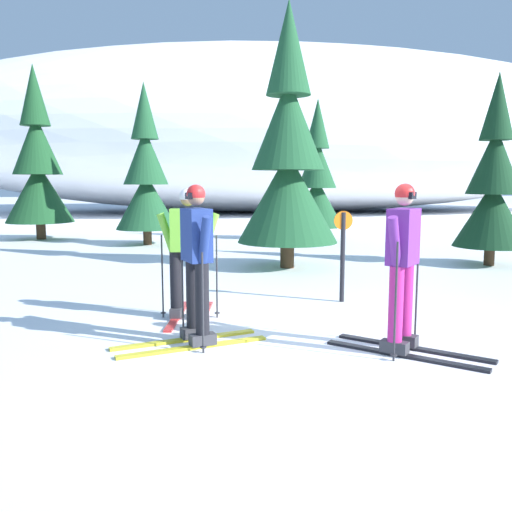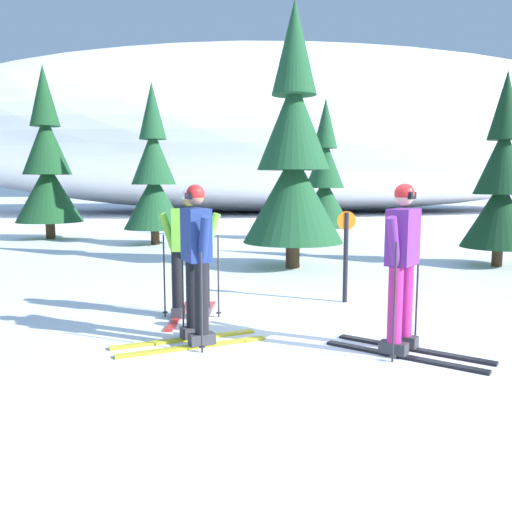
{
  "view_description": "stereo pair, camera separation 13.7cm",
  "coord_description": "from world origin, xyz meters",
  "px_view_note": "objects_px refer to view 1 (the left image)",
  "views": [
    {
      "loc": [
        -1.27,
        -5.8,
        1.8
      ],
      "look_at": [
        -0.64,
        0.36,
        0.95
      ],
      "focal_mm": 38.37,
      "sensor_mm": 36.0,
      "label": 1
    },
    {
      "loc": [
        -1.14,
        -5.82,
        1.8
      ],
      "look_at": [
        -0.64,
        0.36,
        0.95
      ],
      "focal_mm": 38.37,
      "sensor_mm": 36.0,
      "label": 2
    }
  ],
  "objects_px": {
    "pine_tree_center_left": "(146,178)",
    "pine_tree_far_right": "(493,186)",
    "skier_lime_jacket": "(189,251)",
    "skier_navy_jacket": "(196,262)",
    "pine_tree_center_right": "(317,182)",
    "trail_marker_post": "(343,250)",
    "skier_purple_jacket": "(403,266)",
    "pine_tree_center": "(288,159)",
    "pine_tree_far_left": "(38,167)"
  },
  "relations": [
    {
      "from": "pine_tree_center",
      "to": "pine_tree_far_right",
      "type": "distance_m",
      "value": 4.42
    },
    {
      "from": "skier_lime_jacket",
      "to": "pine_tree_center_right",
      "type": "bearing_deg",
      "value": 68.27
    },
    {
      "from": "skier_purple_jacket",
      "to": "skier_navy_jacket",
      "type": "bearing_deg",
      "value": 166.73
    },
    {
      "from": "pine_tree_center_left",
      "to": "pine_tree_center",
      "type": "relative_size",
      "value": 0.84
    },
    {
      "from": "skier_purple_jacket",
      "to": "pine_tree_center_left",
      "type": "xyz_separation_m",
      "value": [
        -3.6,
        10.32,
        0.97
      ]
    },
    {
      "from": "pine_tree_center",
      "to": "trail_marker_post",
      "type": "xyz_separation_m",
      "value": [
        0.3,
        -3.32,
        -1.47
      ]
    },
    {
      "from": "pine_tree_far_left",
      "to": "pine_tree_center",
      "type": "height_order",
      "value": "pine_tree_center"
    },
    {
      "from": "skier_purple_jacket",
      "to": "pine_tree_center",
      "type": "relative_size",
      "value": 0.33
    },
    {
      "from": "skier_lime_jacket",
      "to": "pine_tree_center",
      "type": "bearing_deg",
      "value": 64.48
    },
    {
      "from": "pine_tree_far_left",
      "to": "trail_marker_post",
      "type": "xyz_separation_m",
      "value": [
        7.06,
        -9.71,
        -1.45
      ]
    },
    {
      "from": "skier_lime_jacket",
      "to": "skier_navy_jacket",
      "type": "xyz_separation_m",
      "value": [
        0.11,
        -1.16,
        0.02
      ]
    },
    {
      "from": "trail_marker_post",
      "to": "skier_lime_jacket",
      "type": "bearing_deg",
      "value": -160.74
    },
    {
      "from": "pine_tree_far_right",
      "to": "skier_purple_jacket",
      "type": "bearing_deg",
      "value": -125.97
    },
    {
      "from": "pine_tree_center_left",
      "to": "pine_tree_center",
      "type": "height_order",
      "value": "pine_tree_center"
    },
    {
      "from": "pine_tree_center_left",
      "to": "pine_tree_far_right",
      "type": "distance_m",
      "value": 9.01
    },
    {
      "from": "pine_tree_center_left",
      "to": "skier_purple_jacket",
      "type": "bearing_deg",
      "value": -70.78
    },
    {
      "from": "pine_tree_center",
      "to": "trail_marker_post",
      "type": "relative_size",
      "value": 3.94
    },
    {
      "from": "skier_lime_jacket",
      "to": "skier_navy_jacket",
      "type": "height_order",
      "value": "skier_navy_jacket"
    },
    {
      "from": "skier_purple_jacket",
      "to": "pine_tree_center_left",
      "type": "relative_size",
      "value": 0.39
    },
    {
      "from": "pine_tree_far_left",
      "to": "pine_tree_far_right",
      "type": "relative_size",
      "value": 1.31
    },
    {
      "from": "pine_tree_center_right",
      "to": "pine_tree_far_right",
      "type": "distance_m",
      "value": 5.88
    },
    {
      "from": "pine_tree_center_left",
      "to": "trail_marker_post",
      "type": "bearing_deg",
      "value": -65.37
    },
    {
      "from": "pine_tree_center_left",
      "to": "pine_tree_far_right",
      "type": "bearing_deg",
      "value": -31.35
    },
    {
      "from": "pine_tree_far_right",
      "to": "trail_marker_post",
      "type": "relative_size",
      "value": 2.97
    },
    {
      "from": "skier_navy_jacket",
      "to": "pine_tree_center_right",
      "type": "relative_size",
      "value": 0.42
    },
    {
      "from": "pine_tree_center_left",
      "to": "pine_tree_center",
      "type": "xyz_separation_m",
      "value": [
        3.31,
        -4.55,
        0.36
      ]
    },
    {
      "from": "pine_tree_far_right",
      "to": "skier_navy_jacket",
      "type": "bearing_deg",
      "value": -140.57
    },
    {
      "from": "pine_tree_far_left",
      "to": "pine_tree_center_right",
      "type": "relative_size",
      "value": 1.25
    },
    {
      "from": "pine_tree_center_left",
      "to": "pine_tree_far_right",
      "type": "relative_size",
      "value": 1.12
    },
    {
      "from": "pine_tree_far_left",
      "to": "trail_marker_post",
      "type": "distance_m",
      "value": 12.09
    },
    {
      "from": "skier_purple_jacket",
      "to": "pine_tree_center",
      "type": "xyz_separation_m",
      "value": [
        -0.29,
        5.77,
        1.33
      ]
    },
    {
      "from": "pine_tree_center",
      "to": "skier_purple_jacket",
      "type": "bearing_deg",
      "value": -87.1
    },
    {
      "from": "skier_purple_jacket",
      "to": "skier_navy_jacket",
      "type": "height_order",
      "value": "skier_purple_jacket"
    },
    {
      "from": "pine_tree_center_left",
      "to": "skier_navy_jacket",
      "type": "bearing_deg",
      "value": -81.6
    },
    {
      "from": "pine_tree_center_left",
      "to": "trail_marker_post",
      "type": "distance_m",
      "value": 8.73
    },
    {
      "from": "pine_tree_far_left",
      "to": "pine_tree_center_left",
      "type": "relative_size",
      "value": 1.17
    },
    {
      "from": "skier_purple_jacket",
      "to": "pine_tree_far_right",
      "type": "distance_m",
      "value": 7.01
    },
    {
      "from": "pine_tree_center",
      "to": "trail_marker_post",
      "type": "bearing_deg",
      "value": -84.79
    },
    {
      "from": "pine_tree_center_left",
      "to": "pine_tree_center",
      "type": "distance_m",
      "value": 5.64
    },
    {
      "from": "skier_purple_jacket",
      "to": "pine_tree_far_right",
      "type": "height_order",
      "value": "pine_tree_far_right"
    },
    {
      "from": "skier_navy_jacket",
      "to": "pine_tree_far_left",
      "type": "xyz_separation_m",
      "value": [
        -4.9,
        11.66,
        1.31
      ]
    },
    {
      "from": "skier_lime_jacket",
      "to": "pine_tree_far_left",
      "type": "distance_m",
      "value": 11.62
    },
    {
      "from": "pine_tree_far_left",
      "to": "pine_tree_center_left",
      "type": "distance_m",
      "value": 3.93
    },
    {
      "from": "skier_purple_jacket",
      "to": "pine_tree_center_left",
      "type": "distance_m",
      "value": 10.97
    },
    {
      "from": "trail_marker_post",
      "to": "pine_tree_far_left",
      "type": "bearing_deg",
      "value": 126.0
    },
    {
      "from": "skier_navy_jacket",
      "to": "pine_tree_far_right",
      "type": "relative_size",
      "value": 0.44
    },
    {
      "from": "pine_tree_far_left",
      "to": "pine_tree_center_right",
      "type": "bearing_deg",
      "value": -8.7
    },
    {
      "from": "skier_navy_jacket",
      "to": "pine_tree_center_left",
      "type": "height_order",
      "value": "pine_tree_center_left"
    },
    {
      "from": "skier_navy_jacket",
      "to": "trail_marker_post",
      "type": "xyz_separation_m",
      "value": [
        2.16,
        1.95,
        -0.14
      ]
    },
    {
      "from": "pine_tree_center",
      "to": "pine_tree_center_right",
      "type": "relative_size",
      "value": 1.27
    }
  ]
}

